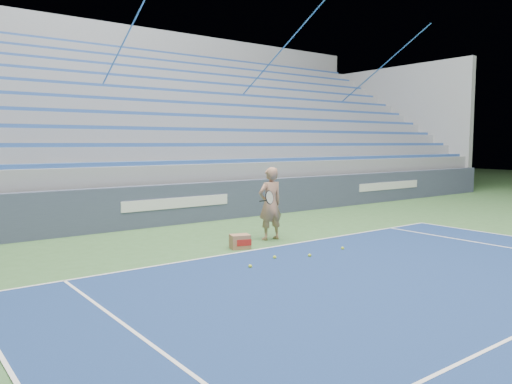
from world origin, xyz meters
The scene contains 8 objects.
sponsor_barrier centered at (0.00, 15.88, 0.55)m, with size 30.00×0.32×1.10m.
bleachers centered at (0.00, 21.60, 2.36)m, with size 31.00×9.15×7.30m.
tennis_player centered at (0.69, 12.60, 0.83)m, with size 0.92×0.84×1.66m.
ball_box centered at (-0.42, 12.22, 0.15)m, with size 0.47×0.41×0.30m.
tennis_ball_0 centered at (-1.23, 10.77, 0.03)m, with size 0.07×0.07×0.07m, color #D2F131.
tennis_ball_1 centered at (1.20, 10.83, 0.03)m, with size 0.07×0.07×0.07m, color #D2F131.
tennis_ball_2 centered at (0.20, 10.76, 0.03)m, with size 0.07×0.07×0.07m, color #D2F131.
tennis_ball_3 centered at (-0.45, 11.05, 0.03)m, with size 0.07×0.07×0.07m, color #D2F131.
Camera 1 is at (-6.38, 3.81, 2.21)m, focal length 35.00 mm.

